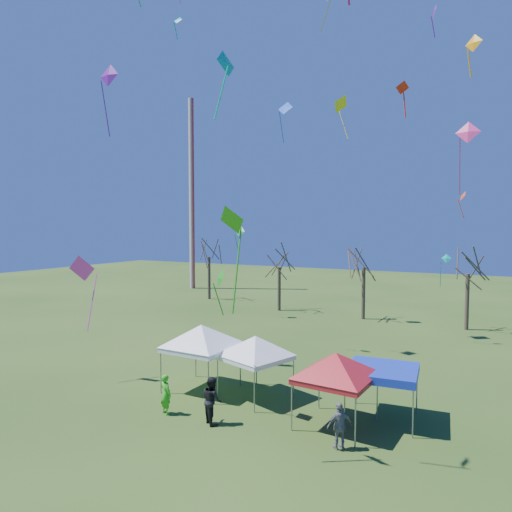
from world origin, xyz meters
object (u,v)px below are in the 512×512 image
Objects in this scene: tree_2 at (364,249)px; person_dark at (212,400)px; tree_3 at (468,254)px; tree_1 at (279,252)px; tent_red at (336,358)px; tree_0 at (209,242)px; radio_mast at (192,194)px; person_grey at (340,426)px; tent_white_mid at (255,340)px; tent_blue at (383,372)px; tent_white_west at (201,329)px; person_green at (166,394)px.

person_dark is at bearing -89.73° from tree_2.
tree_3 reaches higher than person_dark.
tree_1 is 1.88× the size of tent_red.
person_dark is at bearing -55.88° from tree_0.
person_grey is at bearing -47.26° from radio_mast.
tent_white_mid is 6.00m from tent_blue.
radio_mast is 2.96× the size of tree_0.
tree_3 is at bearing -2.06° from tree_1.
tent_white_west is at bearing -15.51° from person_dark.
person_green is at bearing -161.59° from tent_red.
tent_red is 2.35m from tent_blue.
person_grey is at bearing -96.93° from tree_3.
tent_white_west is at bearing -53.32° from radio_mast.
person_green is at bearing -155.36° from tent_blue.
radio_mast reaches higher than person_grey.
tree_3 is at bearing -141.62° from person_grey.
person_grey is (8.07, -2.73, -2.20)m from tent_white_west.
person_grey is (0.75, -1.78, -1.99)m from tent_red.
tree_0 is 1.03× the size of tree_2.
tree_0 is 1.95× the size of tent_white_west.
person_green is 2.31m from person_dark.
person_grey is (5.51, -24.09, -5.42)m from tree_2.
tent_white_mid is 4.79m from person_green.
person_green is 7.71m from person_grey.
tent_red is at bearing -121.71° from person_dark.
person_green is (-2.18, -24.61, -5.41)m from tree_2.
tree_1 is 23.22m from tent_white_mid.
tent_red is (30.39, -31.93, -9.64)m from radio_mast.
person_dark is at bearing -148.98° from tent_blue.
person_dark is (2.67, -3.08, -2.09)m from tent_white_west.
tree_2 is at bearing 102.05° from tent_red.
tree_3 is (8.40, -0.33, -0.21)m from tree_2.
tree_0 reaches higher than tree_2.
tent_white_west is 2.20× the size of person_dark.
tree_1 is 0.95× the size of tree_3.
tree_2 is at bearing -56.17° from person_dark.
person_dark is at bearing -93.93° from tent_white_mid.
radio_mast is 45.27m from tent_blue.
person_dark is 5.41m from person_grey.
radio_mast is 6.73× the size of tent_white_mid.
tree_0 reaches higher than tent_blue.
tent_red is at bearing -134.30° from tent_blue.
tree_3 is at bearing 62.48° from tent_white_west.
tent_white_west is 8.94m from tent_blue.
tent_white_mid is at bearing -51.92° from tree_0.
tree_3 is (34.03, -9.96, -6.42)m from radio_mast.
tree_2 reaches higher than tent_blue.
tent_white_mid is 4.59m from tent_red.
tree_1 is 0.92× the size of tree_2.
person_green is at bearing -55.59° from radio_mast.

